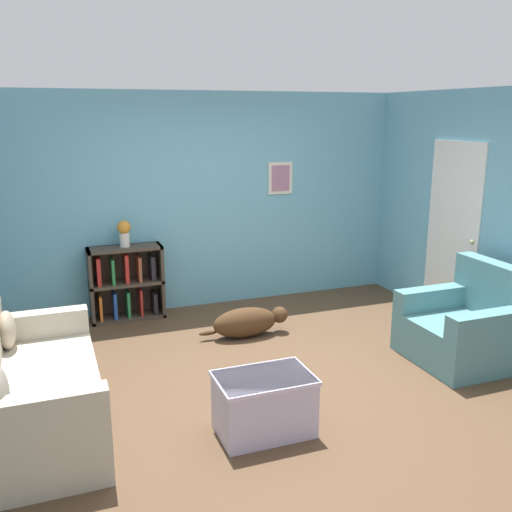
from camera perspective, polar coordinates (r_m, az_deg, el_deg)
The scene contains 9 objects.
ground_plane at distance 5.32m, azimuth 1.55°, elevation -12.03°, with size 14.00×14.00×0.00m, color brown.
wall_back at distance 6.99m, azimuth -5.36°, elevation 5.47°, with size 5.60×0.13×2.60m.
wall_right at distance 6.31m, azimuth 23.57°, elevation 3.34°, with size 0.16×5.00×2.60m.
couch at distance 4.67m, azimuth -21.39°, elevation -12.69°, with size 0.85×1.75×0.83m.
bookshelf at distance 6.80m, azimuth -12.83°, elevation -2.67°, with size 0.84×0.30×0.86m.
recliner_chair at distance 5.93m, azimuth 20.31°, elevation -6.69°, with size 0.92×0.97×0.94m.
coffee_table at distance 4.40m, azimuth 0.81°, elevation -14.44°, with size 0.72×0.48×0.46m.
dog at distance 6.17m, azimuth -0.84°, elevation -6.60°, with size 1.00×0.29×0.32m.
vase at distance 6.63m, azimuth -13.05°, elevation 2.35°, with size 0.15×0.15×0.30m.
Camera 1 is at (-1.82, -4.42, 2.35)m, focal length 40.00 mm.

